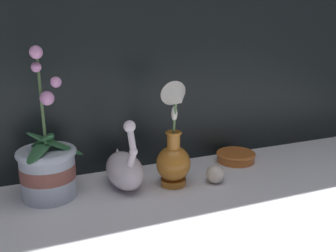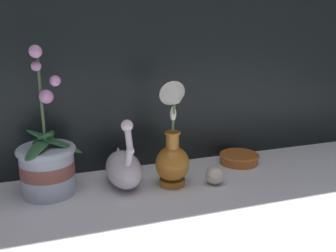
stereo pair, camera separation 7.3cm
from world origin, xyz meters
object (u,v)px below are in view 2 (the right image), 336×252
object	(u,v)px
blue_vase	(173,150)
glass_sphere	(215,175)
orchid_potted_plant	(47,164)
swan_figurine	(123,167)
amber_dish	(239,158)

from	to	relation	value
blue_vase	glass_sphere	world-z (taller)	blue_vase
orchid_potted_plant	swan_figurine	size ratio (longest dim) A/B	1.90
amber_dish	swan_figurine	bearing A→B (deg)	-173.04
blue_vase	glass_sphere	distance (m)	0.15
orchid_potted_plant	amber_dish	world-z (taller)	orchid_potted_plant
swan_figurine	glass_sphere	distance (m)	0.28
orchid_potted_plant	blue_vase	world-z (taller)	orchid_potted_plant
blue_vase	amber_dish	bearing A→B (deg)	19.93
orchid_potted_plant	glass_sphere	distance (m)	0.49
orchid_potted_plant	blue_vase	bearing A→B (deg)	-10.26
glass_sphere	amber_dish	bearing A→B (deg)	40.47
swan_figurine	amber_dish	size ratio (longest dim) A/B	1.62
blue_vase	orchid_potted_plant	bearing A→B (deg)	169.74
orchid_potted_plant	blue_vase	distance (m)	0.36
orchid_potted_plant	blue_vase	size ratio (longest dim) A/B	1.33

